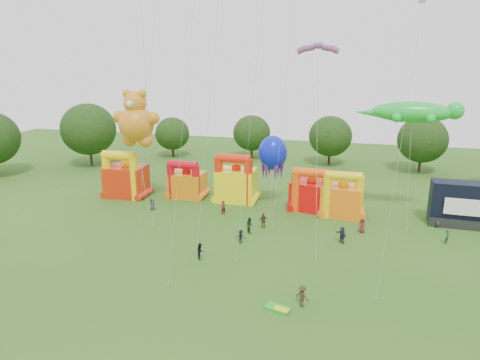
% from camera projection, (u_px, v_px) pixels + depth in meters
% --- Properties ---
extents(ground, '(160.00, 160.00, 0.00)m').
position_uv_depth(ground, '(192.00, 312.00, 34.96)').
color(ground, '#265718').
rests_on(ground, ground).
extents(tree_ring, '(122.29, 124.38, 12.07)m').
position_uv_depth(tree_ring, '(179.00, 237.00, 34.12)').
color(tree_ring, '#352314').
rests_on(tree_ring, ground).
extents(bouncy_castle_0, '(5.96, 4.89, 7.25)m').
position_uv_depth(bouncy_castle_0, '(125.00, 179.00, 64.04)').
color(bouncy_castle_0, red).
rests_on(bouncy_castle_0, ground).
extents(bouncy_castle_1, '(5.10, 4.11, 5.80)m').
position_uv_depth(bouncy_castle_1, '(186.00, 183.00, 63.95)').
color(bouncy_castle_1, orange).
rests_on(bouncy_castle_1, ground).
extents(bouncy_castle_2, '(5.56, 4.47, 7.27)m').
position_uv_depth(bouncy_castle_2, '(236.00, 183.00, 61.94)').
color(bouncy_castle_2, yellow).
rests_on(bouncy_castle_2, ground).
extents(bouncy_castle_3, '(5.97, 5.20, 6.17)m').
position_uv_depth(bouncy_castle_3, '(311.00, 193.00, 58.35)').
color(bouncy_castle_3, red).
rests_on(bouncy_castle_3, ground).
extents(bouncy_castle_4, '(5.65, 4.78, 6.33)m').
position_uv_depth(bouncy_castle_4, '(343.00, 198.00, 56.13)').
color(bouncy_castle_4, orange).
rests_on(bouncy_castle_4, ground).
extents(stage_trailer, '(8.89, 3.64, 5.53)m').
position_uv_depth(stage_trailer, '(468.00, 205.00, 52.64)').
color(stage_trailer, black).
rests_on(stage_trailer, ground).
extents(teddy_bear_kite, '(6.92, 6.70, 16.21)m').
position_uv_depth(teddy_bear_kite, '(139.00, 144.00, 58.89)').
color(teddy_bear_kite, orange).
rests_on(teddy_bear_kite, ground).
extents(gecko_kite, '(12.81, 7.33, 15.13)m').
position_uv_depth(gecko_kite, '(412.00, 123.00, 52.89)').
color(gecko_kite, green).
rests_on(gecko_kite, ground).
extents(octopus_kite, '(3.99, 6.76, 10.01)m').
position_uv_depth(octopus_kite, '(272.00, 161.00, 59.08)').
color(octopus_kite, '#0C1BBF').
rests_on(octopus_kite, ground).
extents(parafoil_kites, '(25.38, 11.05, 30.70)m').
position_uv_depth(parafoil_kites, '(218.00, 120.00, 48.43)').
color(parafoil_kites, '#DB3D0A').
rests_on(parafoil_kites, ground).
extents(diamond_kites, '(29.74, 20.07, 42.11)m').
position_uv_depth(diamond_kites, '(246.00, 93.00, 43.02)').
color(diamond_kites, red).
rests_on(diamond_kites, ground).
extents(folded_kite_bundle, '(2.20, 1.51, 0.31)m').
position_uv_depth(folded_kite_bundle, '(278.00, 308.00, 35.23)').
color(folded_kite_bundle, green).
rests_on(folded_kite_bundle, ground).
extents(spectator_0, '(0.87, 0.65, 1.61)m').
position_uv_depth(spectator_0, '(152.00, 204.00, 58.61)').
color(spectator_0, '#23253B').
rests_on(spectator_0, ground).
extents(spectator_1, '(0.82, 0.81, 1.91)m').
position_uv_depth(spectator_1, '(223.00, 208.00, 56.84)').
color(spectator_1, '#5A191F').
rests_on(spectator_1, ground).
extents(spectator_2, '(1.16, 1.19, 1.93)m').
position_uv_depth(spectator_2, '(250.00, 225.00, 50.84)').
color(spectator_2, '#163719').
rests_on(spectator_2, ground).
extents(spectator_3, '(1.08, 0.70, 1.58)m').
position_uv_depth(spectator_3, '(241.00, 237.00, 47.94)').
color(spectator_3, black).
rests_on(spectator_3, ground).
extents(spectator_4, '(1.22, 0.98, 1.93)m').
position_uv_depth(spectator_4, '(263.00, 221.00, 52.23)').
color(spectator_4, '#3E3518').
rests_on(spectator_4, ground).
extents(spectator_5, '(1.56, 1.76, 1.93)m').
position_uv_depth(spectator_5, '(342.00, 235.00, 47.97)').
color(spectator_5, '#23273A').
rests_on(spectator_5, ground).
extents(spectator_6, '(0.90, 0.61, 1.77)m').
position_uv_depth(spectator_6, '(362.00, 225.00, 50.91)').
color(spectator_6, maroon).
rests_on(spectator_6, ground).
extents(spectator_7, '(0.66, 0.74, 1.70)m').
position_uv_depth(spectator_7, '(447.00, 237.00, 47.74)').
color(spectator_7, '#1C4734').
rests_on(spectator_7, ground).
extents(spectator_8, '(0.89, 1.00, 1.71)m').
position_uv_depth(spectator_8, '(200.00, 251.00, 44.23)').
color(spectator_8, black).
rests_on(spectator_8, ground).
extents(spectator_9, '(1.40, 1.16, 1.89)m').
position_uv_depth(spectator_9, '(302.00, 296.00, 35.56)').
color(spectator_9, '#372616').
rests_on(spectator_9, ground).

